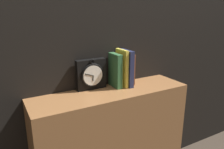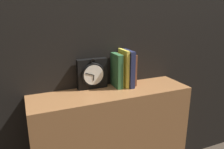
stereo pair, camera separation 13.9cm
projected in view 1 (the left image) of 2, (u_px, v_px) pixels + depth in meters
wall_back at (99, 15)px, 1.43m from camera, size 6.00×0.05×2.60m
bookshelf at (112, 146)px, 1.54m from camera, size 1.06×0.29×0.82m
clock at (91, 74)px, 1.44m from camera, size 0.20×0.06×0.21m
book_slot0_green at (115, 70)px, 1.48m from camera, size 0.04×0.13×0.23m
book_slot1_yellow at (118, 70)px, 1.50m from camera, size 0.01×0.11×0.23m
book_slot2_yellow at (122, 68)px, 1.49m from camera, size 0.02×0.14×0.26m
book_slot3_navy at (126, 68)px, 1.50m from camera, size 0.03×0.15×0.25m
book_slot4_brown at (129, 69)px, 1.54m from camera, size 0.03×0.11×0.22m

